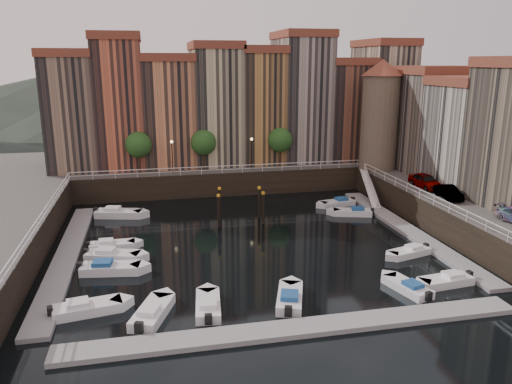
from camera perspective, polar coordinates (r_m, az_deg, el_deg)
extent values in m
plane|color=black|center=(47.92, -1.02, -5.48)|extent=(200.00, 200.00, 0.00)
cube|color=black|center=(72.24, -5.02, 2.66)|extent=(80.00, 20.00, 3.00)
cube|color=gray|center=(46.76, -20.79, -6.79)|extent=(2.00, 28.00, 0.35)
cube|color=gray|center=(52.39, 16.91, -4.15)|extent=(2.00, 28.00, 0.35)
cube|color=gray|center=(32.85, 4.92, -15.26)|extent=(30.00, 2.00, 0.35)
cone|color=#2D382D|center=(155.90, -20.34, 10.35)|extent=(80.00, 80.00, 14.00)
cone|color=#2D382D|center=(154.91, -7.23, 11.85)|extent=(100.00, 100.00, 18.00)
cone|color=#2D382D|center=(161.96, 5.46, 10.96)|extent=(70.00, 70.00, 12.00)
cube|color=#836753|center=(68.59, -20.16, 8.37)|extent=(6.00, 10.00, 14.00)
cube|color=brown|center=(68.28, -20.73, 14.62)|extent=(6.30, 10.30, 1.00)
cube|color=#BF5A3C|center=(67.94, -15.25, 9.54)|extent=(5.80, 10.00, 16.00)
cube|color=brown|center=(67.78, -15.75, 16.71)|extent=(6.10, 10.30, 1.00)
cube|color=#CB7D53|center=(68.02, -9.94, 8.78)|extent=(6.50, 10.00, 13.50)
cube|color=brown|center=(67.68, -10.22, 14.90)|extent=(6.80, 10.30, 1.00)
cube|color=#C0B088|center=(68.49, -4.59, 9.63)|extent=(6.20, 10.00, 15.00)
cube|color=brown|center=(68.25, -4.73, 16.33)|extent=(6.50, 10.30, 1.00)
cube|color=#B07C41|center=(69.54, 0.31, 9.54)|extent=(5.60, 10.00, 14.50)
cube|color=brown|center=(69.26, 0.32, 15.94)|extent=(5.90, 10.30, 1.00)
cube|color=gray|center=(70.99, 5.12, 10.40)|extent=(6.40, 10.00, 16.50)
cube|color=brown|center=(70.87, 5.29, 17.47)|extent=(6.70, 10.30, 1.00)
cube|color=brown|center=(73.20, 9.79, 9.00)|extent=(6.00, 10.00, 13.00)
cube|color=brown|center=(72.86, 10.04, 14.49)|extent=(6.30, 10.30, 1.00)
cube|color=tan|center=(75.50, 14.10, 9.90)|extent=(5.90, 10.00, 15.50)
cube|color=brown|center=(75.31, 14.50, 16.16)|extent=(6.20, 10.30, 1.00)
cube|color=#746557|center=(66.64, 19.94, 7.36)|extent=(9.00, 8.00, 12.00)
cube|color=brown|center=(66.21, 20.44, 12.93)|extent=(9.30, 8.30, 1.00)
cube|color=#BCB4A5|center=(60.12, 23.88, 5.78)|extent=(9.00, 8.00, 11.00)
cube|color=brown|center=(59.61, 24.49, 11.47)|extent=(9.30, 8.30, 1.00)
cylinder|color=#6B5B4C|center=(65.67, 13.92, 7.71)|extent=(4.60, 4.60, 12.00)
cone|color=brown|center=(65.24, 14.29, 13.64)|extent=(5.20, 5.20, 2.00)
cylinder|color=black|center=(63.56, -13.16, 3.14)|extent=(0.30, 0.30, 2.40)
sphere|color=#1E4719|center=(63.14, -13.29, 5.27)|extent=(3.20, 3.20, 3.20)
cylinder|color=black|center=(63.89, -5.97, 3.51)|extent=(0.30, 0.30, 2.40)
sphere|color=#1E4719|center=(63.47, -6.03, 5.64)|extent=(3.20, 3.20, 3.20)
cylinder|color=black|center=(65.68, 2.75, 3.88)|extent=(0.30, 0.30, 2.40)
sphere|color=#1E4719|center=(65.27, 2.78, 5.95)|extent=(3.20, 3.20, 3.20)
cylinder|color=black|center=(62.46, -9.54, 3.88)|extent=(0.12, 0.12, 4.00)
sphere|color=#FFD88C|center=(62.12, -9.62, 5.69)|extent=(0.36, 0.36, 0.36)
cylinder|color=black|center=(63.67, -0.50, 4.28)|extent=(0.12, 0.12, 4.00)
sphere|color=#FFD88C|center=(63.34, -0.51, 6.06)|extent=(0.36, 0.36, 0.36)
cube|color=white|center=(62.04, -3.90, 2.98)|extent=(36.00, 0.08, 0.08)
cube|color=white|center=(62.13, -3.89, 2.58)|extent=(36.00, 0.06, 0.06)
cube|color=white|center=(52.23, 18.94, -0.05)|extent=(0.08, 34.00, 0.08)
cube|color=white|center=(52.34, 18.90, -0.53)|extent=(0.06, 34.00, 0.06)
cube|color=white|center=(45.91, -23.43, -2.46)|extent=(0.08, 34.00, 0.08)
cube|color=white|center=(46.03, -23.38, -3.00)|extent=(0.06, 34.00, 0.06)
cube|color=white|center=(61.73, 12.88, 0.48)|extent=(2.78, 8.26, 2.81)
cube|color=white|center=(61.61, 12.91, 0.93)|extent=(1.93, 8.32, 3.65)
cylinder|color=black|center=(51.25, -4.27, -2.39)|extent=(0.32, 0.32, 3.60)
cylinder|color=orange|center=(50.74, -4.31, -0.39)|extent=(0.36, 0.36, 0.25)
cylinder|color=black|center=(54.01, -4.17, -1.49)|extent=(0.32, 0.32, 3.60)
cylinder|color=orange|center=(53.52, -4.20, 0.41)|extent=(0.36, 0.36, 0.25)
cylinder|color=black|center=(52.04, 0.81, -2.08)|extent=(0.32, 0.32, 3.60)
cylinder|color=orange|center=(51.53, 0.82, -0.12)|extent=(0.36, 0.36, 0.25)
cylinder|color=black|center=(54.13, 0.37, -1.41)|extent=(0.32, 0.32, 3.60)
cylinder|color=orange|center=(53.65, 0.37, 0.49)|extent=(0.36, 0.36, 0.25)
cube|color=silver|center=(36.54, -18.67, -12.53)|extent=(4.72, 2.50, 0.77)
cube|color=silver|center=(36.32, -19.71, -11.99)|extent=(1.62, 1.46, 0.51)
cube|color=black|center=(36.43, -22.47, -12.54)|extent=(0.44, 0.56, 0.71)
cube|color=silver|center=(42.34, -16.25, -8.45)|extent=(4.88, 2.47, 0.80)
cube|color=navy|center=(42.31, -17.14, -7.84)|extent=(1.66, 1.48, 0.53)
cube|color=black|center=(42.85, -19.49, -8.06)|extent=(0.45, 0.58, 0.74)
cube|color=silver|center=(44.90, -15.99, -7.09)|extent=(4.88, 2.97, 0.78)
cube|color=silver|center=(44.94, -16.79, -6.48)|extent=(1.75, 1.60, 0.52)
cube|color=black|center=(45.67, -18.86, -6.59)|extent=(0.49, 0.60, 0.73)
cube|color=silver|center=(47.50, -16.09, -5.92)|extent=(4.04, 1.65, 0.68)
cube|color=silver|center=(47.40, -16.78, -5.49)|extent=(1.30, 1.13, 0.46)
cube|color=black|center=(47.59, -18.63, -5.80)|extent=(0.33, 0.46, 0.64)
cube|color=silver|center=(56.71, -15.39, -2.43)|extent=(5.24, 3.08, 0.84)
cube|color=silver|center=(56.77, -16.08, -1.93)|extent=(1.85, 1.69, 0.56)
cube|color=black|center=(57.46, -17.86, -2.10)|extent=(0.52, 0.64, 0.78)
cube|color=silver|center=(41.27, 20.87, -9.53)|extent=(4.28, 2.02, 0.71)
cube|color=silver|center=(41.45, 21.54, -8.86)|extent=(1.43, 1.26, 0.47)
cube|color=black|center=(42.51, 23.20, -8.71)|extent=(0.38, 0.50, 0.66)
cube|color=silver|center=(46.09, 17.07, -6.66)|extent=(4.14, 2.47, 0.66)
cube|color=silver|center=(46.30, 17.58, -6.07)|extent=(1.47, 1.35, 0.44)
cube|color=black|center=(47.39, 18.86, -5.92)|extent=(0.41, 0.51, 0.62)
cube|color=silver|center=(56.33, 10.95, -2.33)|extent=(4.43, 2.73, 0.71)
cube|color=navy|center=(56.27, 11.54, -1.93)|extent=(1.59, 1.46, 0.47)
cube|color=black|center=(56.55, 13.15, -2.14)|extent=(0.45, 0.55, 0.66)
cube|color=silver|center=(59.68, 9.26, -1.29)|extent=(4.30, 2.25, 0.70)
cube|color=navy|center=(59.84, 9.74, -0.84)|extent=(1.47, 1.32, 0.47)
cube|color=black|center=(60.71, 11.00, -0.86)|extent=(0.40, 0.51, 0.65)
cube|color=silver|center=(34.90, -11.74, -13.37)|extent=(3.25, 4.86, 0.77)
cube|color=silver|center=(34.17, -12.14, -13.15)|extent=(1.67, 1.79, 0.52)
cube|color=black|center=(32.85, -13.22, -14.85)|extent=(0.61, 0.52, 0.72)
cube|color=silver|center=(35.25, -5.50, -12.84)|extent=(2.10, 4.43, 0.73)
cube|color=silver|center=(34.53, -5.50, -12.65)|extent=(1.30, 1.48, 0.49)
cube|color=black|center=(33.16, -5.46, -14.26)|extent=(0.52, 0.39, 0.68)
cube|color=silver|center=(36.14, 3.89, -12.04)|extent=(3.04, 4.77, 0.76)
cube|color=navy|center=(35.40, 3.86, -11.83)|extent=(1.60, 1.73, 0.51)
cube|color=black|center=(33.96, 3.72, -13.43)|extent=(0.59, 0.50, 0.71)
cube|color=silver|center=(39.38, 16.88, -10.39)|extent=(2.53, 4.28, 0.68)
cube|color=navy|center=(38.86, 17.49, -10.12)|extent=(1.39, 1.52, 0.46)
cube|color=black|center=(37.97, 19.12, -11.17)|extent=(0.52, 0.43, 0.64)
imported|color=gray|center=(57.47, 18.79, 1.11)|extent=(2.07, 4.75, 1.60)
imported|color=gray|center=(53.82, 21.15, -0.14)|extent=(1.87, 4.18, 1.33)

